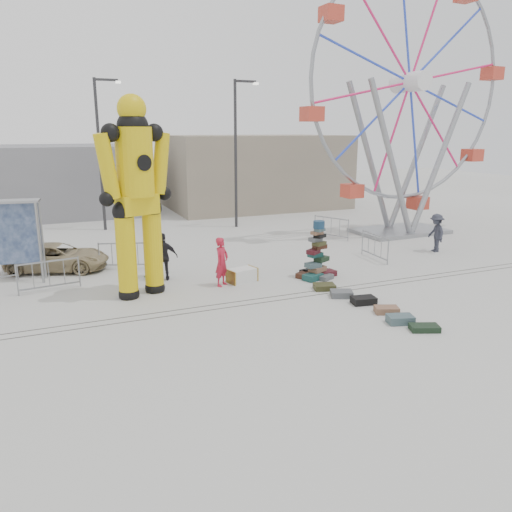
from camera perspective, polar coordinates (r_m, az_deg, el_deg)
name	(u,v)px	position (r m, az deg, el deg)	size (l,w,h in m)	color
ground	(293,305)	(15.84, 4.22, -5.65)	(90.00, 90.00, 0.00)	#9E9E99
track_line_near	(284,299)	(16.35, 3.26, -4.98)	(40.00, 0.04, 0.01)	#47443F
track_line_far	(279,296)	(16.69, 2.66, -4.57)	(40.00, 0.04, 0.01)	#47443F
building_right	(254,171)	(36.12, -0.25, 9.67)	(12.00, 8.00, 5.00)	gray
building_left	(59,180)	(35.39, -21.62, 8.10)	(10.00, 8.00, 4.40)	gray
lamp_post_right	(237,147)	(28.07, -2.17, 12.40)	(1.41, 0.25, 8.00)	#2D2D30
lamp_post_left	(101,147)	(28.41, -17.29, 11.80)	(1.41, 0.25, 8.00)	#2D2D30
suitcase_tower	(317,262)	(18.76, 6.96, -0.63)	(1.61, 1.39, 2.14)	#184A48
crash_test_dummy	(136,190)	(16.49, -13.52, 7.34)	(2.62, 1.33, 6.66)	black
ferris_wheel	(409,103)	(27.47, 17.04, 16.40)	(11.73, 3.05, 13.61)	gray
steamer_trunk	(242,275)	(18.16, -1.61, -2.20)	(1.03, 0.60, 0.48)	silver
row_case_0	(324,287)	(17.47, 7.82, -3.50)	(0.72, 0.54, 0.19)	#3B3B1D
row_case_1	(342,294)	(16.80, 9.75, -4.27)	(0.71, 0.51, 0.21)	#575A5E
row_case_2	(364,300)	(16.27, 12.19, -4.97)	(0.76, 0.48, 0.23)	black
row_case_3	(387,310)	(15.64, 14.70, -5.98)	(0.70, 0.44, 0.20)	#885E45
row_case_4	(400,319)	(14.94, 16.16, -6.96)	(0.73, 0.47, 0.24)	#455D63
row_case_5	(424,328)	(14.63, 18.69, -7.79)	(0.79, 0.44, 0.16)	black
barricade_dummy_b	(49,276)	(18.42, -22.58, -2.09)	(2.00, 0.10, 1.10)	gray
barricade_dummy_c	(125,256)	(20.36, -14.74, 0.04)	(2.00, 0.10, 1.10)	gray
barricade_wheel_front	(375,246)	(21.84, 13.41, 1.07)	(2.00, 0.10, 1.10)	gray
barricade_wheel_back	(331,228)	(25.64, 8.58, 3.22)	(2.00, 0.10, 1.10)	gray
pedestrian_red	(222,262)	(17.57, -3.93, -0.66)	(0.63, 0.42, 1.74)	#B1192E
pedestrian_green	(154,256)	(18.92, -11.63, -0.04)	(0.79, 0.61, 1.62)	#1A6920
pedestrian_black	(163,257)	(18.48, -10.53, -0.09)	(1.03, 0.43, 1.76)	black
pedestrian_grey	(436,233)	(23.91, 19.89, 2.50)	(1.12, 0.64, 1.73)	#282A35
parked_suv	(57,257)	(21.00, -21.75, -0.13)	(1.78, 3.86, 1.07)	#9B8A64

